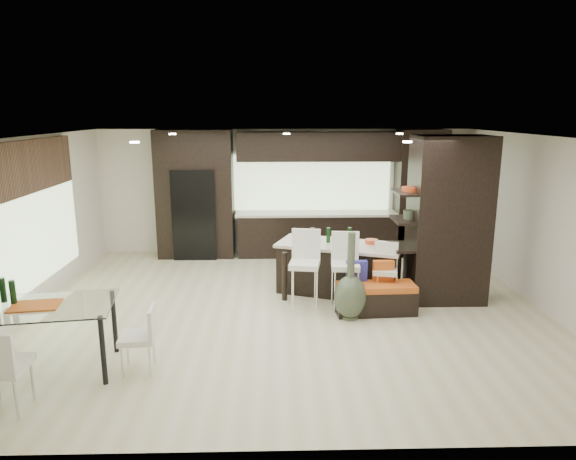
{
  "coord_description": "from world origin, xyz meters",
  "views": [
    {
      "loc": [
        -0.22,
        -7.66,
        3.06
      ],
      "look_at": [
        0.0,
        0.6,
        1.15
      ],
      "focal_mm": 32.0,
      "sensor_mm": 36.0,
      "label": 1
    }
  ],
  "objects_px": {
    "bench": "(376,298)",
    "chair_end": "(138,342)",
    "stool_mid": "(345,279)",
    "stool_right": "(385,283)",
    "kitchen_island": "(339,268)",
    "floor_vase": "(351,276)",
    "dining_table": "(39,340)",
    "chair_near": "(4,372)",
    "stool_left": "(304,279)"
  },
  "relations": [
    {
      "from": "bench",
      "to": "chair_end",
      "type": "bearing_deg",
      "value": -154.4
    },
    {
      "from": "stool_mid",
      "to": "stool_right",
      "type": "xyz_separation_m",
      "value": [
        0.64,
        0.03,
        -0.07
      ]
    },
    {
      "from": "bench",
      "to": "stool_mid",
      "type": "bearing_deg",
      "value": 155.4
    },
    {
      "from": "kitchen_island",
      "to": "chair_end",
      "type": "xyz_separation_m",
      "value": [
        -2.75,
        -2.7,
        -0.06
      ]
    },
    {
      "from": "floor_vase",
      "to": "stool_mid",
      "type": "bearing_deg",
      "value": 94.36
    },
    {
      "from": "stool_mid",
      "to": "floor_vase",
      "type": "xyz_separation_m",
      "value": [
        0.03,
        -0.38,
        0.18
      ]
    },
    {
      "from": "kitchen_island",
      "to": "chair_end",
      "type": "height_order",
      "value": "kitchen_island"
    },
    {
      "from": "kitchen_island",
      "to": "bench",
      "type": "relative_size",
      "value": 1.7
    },
    {
      "from": "dining_table",
      "to": "chair_near",
      "type": "relative_size",
      "value": 2.0
    },
    {
      "from": "bench",
      "to": "stool_left",
      "type": "bearing_deg",
      "value": 167.98
    },
    {
      "from": "stool_mid",
      "to": "chair_near",
      "type": "xyz_separation_m",
      "value": [
        -3.91,
        -2.74,
        -0.05
      ]
    },
    {
      "from": "kitchen_island",
      "to": "stool_left",
      "type": "relative_size",
      "value": 2.03
    },
    {
      "from": "chair_near",
      "to": "kitchen_island",
      "type": "bearing_deg",
      "value": 41.44
    },
    {
      "from": "kitchen_island",
      "to": "bench",
      "type": "xyz_separation_m",
      "value": [
        0.46,
        -0.94,
        -0.2
      ]
    },
    {
      "from": "stool_right",
      "to": "bench",
      "type": "distance_m",
      "value": 0.33
    },
    {
      "from": "chair_near",
      "to": "stool_mid",
      "type": "bearing_deg",
      "value": 34.6
    },
    {
      "from": "kitchen_island",
      "to": "stool_left",
      "type": "xyz_separation_m",
      "value": [
        -0.64,
        -0.77,
        0.08
      ]
    },
    {
      "from": "stool_right",
      "to": "chair_near",
      "type": "bearing_deg",
      "value": -135.1
    },
    {
      "from": "kitchen_island",
      "to": "chair_near",
      "type": "bearing_deg",
      "value": -117.66
    },
    {
      "from": "chair_near",
      "to": "floor_vase",
      "type": "bearing_deg",
      "value": 30.56
    },
    {
      "from": "stool_mid",
      "to": "floor_vase",
      "type": "relative_size",
      "value": 0.74
    },
    {
      "from": "stool_right",
      "to": "chair_end",
      "type": "height_order",
      "value": "stool_right"
    },
    {
      "from": "bench",
      "to": "chair_near",
      "type": "bearing_deg",
      "value": -152.67
    },
    {
      "from": "kitchen_island",
      "to": "bench",
      "type": "bearing_deg",
      "value": -43.72
    },
    {
      "from": "kitchen_island",
      "to": "floor_vase",
      "type": "xyz_separation_m",
      "value": [
        0.03,
        -1.14,
        0.24
      ]
    },
    {
      "from": "stool_left",
      "to": "stool_right",
      "type": "xyz_separation_m",
      "value": [
        1.28,
        0.04,
        -0.09
      ]
    },
    {
      "from": "kitchen_island",
      "to": "stool_right",
      "type": "relative_size",
      "value": 2.47
    },
    {
      "from": "stool_right",
      "to": "bench",
      "type": "bearing_deg",
      "value": -116.83
    },
    {
      "from": "stool_right",
      "to": "dining_table",
      "type": "height_order",
      "value": "same"
    },
    {
      "from": "stool_right",
      "to": "chair_end",
      "type": "bearing_deg",
      "value": -136.36
    },
    {
      "from": "floor_vase",
      "to": "chair_near",
      "type": "distance_m",
      "value": 4.6
    },
    {
      "from": "stool_left",
      "to": "floor_vase",
      "type": "height_order",
      "value": "floor_vase"
    },
    {
      "from": "stool_left",
      "to": "kitchen_island",
      "type": "bearing_deg",
      "value": 60.11
    },
    {
      "from": "stool_right",
      "to": "dining_table",
      "type": "bearing_deg",
      "value": -143.1
    },
    {
      "from": "stool_mid",
      "to": "dining_table",
      "type": "relative_size",
      "value": 0.56
    },
    {
      "from": "kitchen_island",
      "to": "stool_mid",
      "type": "distance_m",
      "value": 0.77
    },
    {
      "from": "stool_mid",
      "to": "bench",
      "type": "height_order",
      "value": "stool_mid"
    },
    {
      "from": "bench",
      "to": "floor_vase",
      "type": "relative_size",
      "value": 0.91
    },
    {
      "from": "stool_mid",
      "to": "floor_vase",
      "type": "height_order",
      "value": "floor_vase"
    },
    {
      "from": "bench",
      "to": "dining_table",
      "type": "distance_m",
      "value": 4.71
    },
    {
      "from": "dining_table",
      "to": "bench",
      "type": "bearing_deg",
      "value": 13.79
    },
    {
      "from": "stool_left",
      "to": "floor_vase",
      "type": "bearing_deg",
      "value": -19.15
    },
    {
      "from": "dining_table",
      "to": "chair_end",
      "type": "distance_m",
      "value": 1.16
    },
    {
      "from": "stool_right",
      "to": "stool_left",
      "type": "bearing_deg",
      "value": -164.73
    },
    {
      "from": "stool_mid",
      "to": "dining_table",
      "type": "xyz_separation_m",
      "value": [
        -3.91,
        -1.94,
        -0.07
      ]
    },
    {
      "from": "floor_vase",
      "to": "chair_near",
      "type": "xyz_separation_m",
      "value": [
        -3.93,
        -2.37,
        -0.23
      ]
    },
    {
      "from": "stool_left",
      "to": "chair_end",
      "type": "height_order",
      "value": "stool_left"
    },
    {
      "from": "stool_left",
      "to": "bench",
      "type": "relative_size",
      "value": 0.84
    },
    {
      "from": "stool_mid",
      "to": "dining_table",
      "type": "bearing_deg",
      "value": -148.82
    },
    {
      "from": "chair_end",
      "to": "stool_right",
      "type": "bearing_deg",
      "value": -64.58
    }
  ]
}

